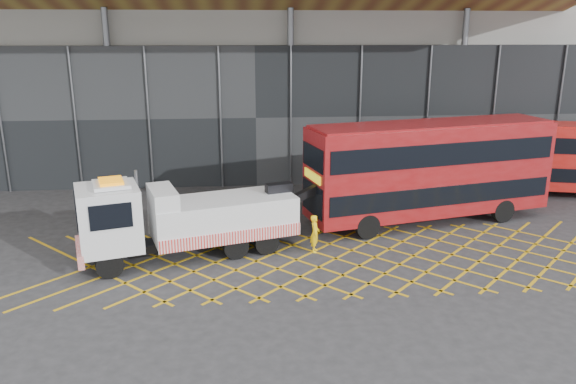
{
  "coord_description": "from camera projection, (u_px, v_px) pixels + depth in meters",
  "views": [
    {
      "loc": [
        1.09,
        -20.65,
        8.86
      ],
      "look_at": [
        3.0,
        1.5,
        2.4
      ],
      "focal_mm": 35.0,
      "sensor_mm": 36.0,
      "label": 1
    }
  ],
  "objects": [
    {
      "name": "ground_plane",
      "position": [
        216.0,
        263.0,
        22.14
      ],
      "size": [
        120.0,
        120.0,
        0.0
      ],
      "primitive_type": "plane",
      "color": "#29292B"
    },
    {
      "name": "road_markings",
      "position": [
        355.0,
        258.0,
        22.6
      ],
      "size": [
        27.96,
        7.16,
        0.01
      ],
      "color": "gold",
      "rests_on": "ground_plane"
    },
    {
      "name": "construction_building",
      "position": [
        250.0,
        27.0,
        37.39
      ],
      "size": [
        55.0,
        23.97,
        18.0
      ],
      "color": "gray",
      "rests_on": "ground_plane"
    },
    {
      "name": "recovery_truck",
      "position": [
        182.0,
        218.0,
        22.3
      ],
      "size": [
        10.08,
        4.79,
        3.54
      ],
      "rotation": [
        0.0,
        0.0,
        0.3
      ],
      "color": "black",
      "rests_on": "ground_plane"
    },
    {
      "name": "bus_towed",
      "position": [
        430.0,
        168.0,
        26.2
      ],
      "size": [
        11.99,
        5.3,
        4.76
      ],
      "rotation": [
        0.0,
        0.0,
        0.23
      ],
      "color": "maroon",
      "rests_on": "ground_plane"
    },
    {
      "name": "worker",
      "position": [
        315.0,
        233.0,
        23.04
      ],
      "size": [
        0.48,
        0.63,
        1.58
      ],
      "primitive_type": "imported",
      "rotation": [
        0.0,
        0.0,
        1.39
      ],
      "color": "yellow",
      "rests_on": "ground_plane"
    }
  ]
}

